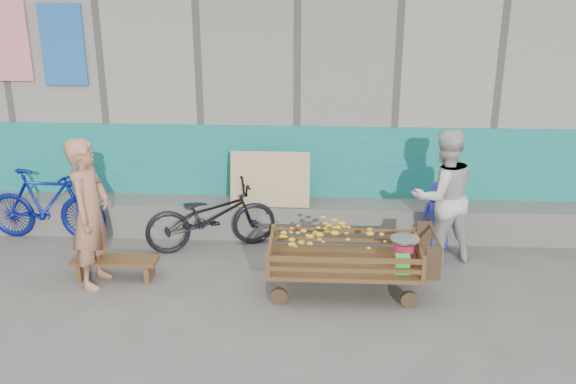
# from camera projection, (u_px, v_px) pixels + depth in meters

# --- Properties ---
(ground) EXTENTS (80.00, 80.00, 0.00)m
(ground) POSITION_uv_depth(u_px,v_px,m) (222.00, 329.00, 6.25)
(ground) COLOR #5A5652
(ground) RESTS_ON ground
(building_wall) EXTENTS (12.00, 3.50, 3.00)m
(building_wall) POSITION_uv_depth(u_px,v_px,m) (259.00, 98.00, 9.56)
(building_wall) COLOR gray
(building_wall) RESTS_ON ground
(banana_cart) EXTENTS (1.77, 0.81, 0.76)m
(banana_cart) POSITION_uv_depth(u_px,v_px,m) (341.00, 249.00, 6.78)
(banana_cart) COLOR brown
(banana_cart) RESTS_ON ground
(bench) EXTENTS (0.96, 0.29, 0.24)m
(bench) POSITION_uv_depth(u_px,v_px,m) (115.00, 264.00, 7.20)
(bench) COLOR brown
(bench) RESTS_ON ground
(vendor_man) EXTENTS (0.44, 0.63, 1.66)m
(vendor_man) POSITION_uv_depth(u_px,v_px,m) (90.00, 213.00, 6.87)
(vendor_man) COLOR #B57757
(vendor_man) RESTS_ON ground
(woman) EXTENTS (0.93, 0.82, 1.61)m
(woman) POSITION_uv_depth(u_px,v_px,m) (443.00, 196.00, 7.45)
(woman) COLOR silver
(woman) RESTS_ON ground
(child) EXTENTS (0.48, 0.36, 0.88)m
(child) POSITION_uv_depth(u_px,v_px,m) (437.00, 217.00, 7.81)
(child) COLOR #2E35AF
(child) RESTS_ON ground
(bicycle_dark) EXTENTS (1.71, 1.06, 0.85)m
(bicycle_dark) POSITION_uv_depth(u_px,v_px,m) (211.00, 216.00, 7.88)
(bicycle_dark) COLOR black
(bicycle_dark) RESTS_ON ground
(bicycle_blue) EXTENTS (1.58, 0.53, 0.93)m
(bicycle_blue) POSITION_uv_depth(u_px,v_px,m) (46.00, 204.00, 8.15)
(bicycle_blue) COLOR navy
(bicycle_blue) RESTS_ON ground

